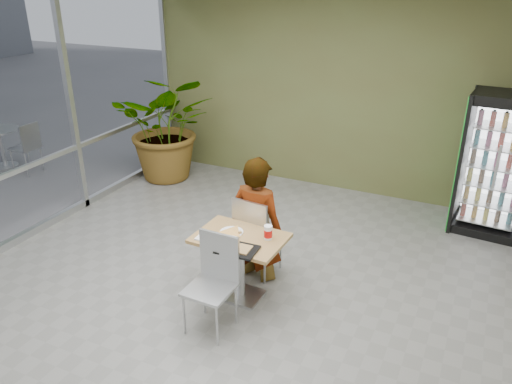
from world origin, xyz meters
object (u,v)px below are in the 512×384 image
(chair_near, at_px, (215,274))
(cafeteria_tray, at_px, (237,250))
(seated_woman, at_px, (257,230))
(beverage_fridge, at_px, (496,165))
(potted_plant, at_px, (168,127))
(dining_table, at_px, (240,254))
(chair_far, at_px, (254,231))
(soda_cup, at_px, (268,233))

(chair_near, bearing_deg, cafeteria_tray, 63.22)
(chair_near, relative_size, seated_woman, 0.56)
(seated_woman, bearing_deg, beverage_fridge, -129.59)
(seated_woman, distance_m, potted_plant, 3.37)
(dining_table, bearing_deg, chair_far, 95.93)
(chair_far, height_order, chair_near, chair_far)
(soda_cup, bearing_deg, chair_near, -118.00)
(potted_plant, bearing_deg, chair_near, -49.37)
(chair_near, bearing_deg, dining_table, 88.69)
(soda_cup, relative_size, potted_plant, 0.09)
(chair_far, bearing_deg, chair_near, 97.16)
(chair_near, bearing_deg, soda_cup, 63.28)
(chair_far, distance_m, soda_cup, 0.55)
(chair_far, xyz_separation_m, soda_cup, (0.33, -0.36, 0.24))
(seated_woman, xyz_separation_m, potted_plant, (-2.63, 2.09, 0.32))
(chair_far, relative_size, beverage_fridge, 0.53)
(seated_woman, bearing_deg, chair_near, 96.48)
(seated_woman, xyz_separation_m, beverage_fridge, (2.36, 2.33, 0.37))
(dining_table, relative_size, chair_near, 0.97)
(dining_table, height_order, chair_far, chair_far)
(chair_near, relative_size, cafeteria_tray, 2.47)
(dining_table, bearing_deg, chair_near, -92.58)
(seated_woman, relative_size, potted_plant, 0.98)
(chair_far, bearing_deg, dining_table, 101.68)
(chair_far, distance_m, cafeteria_tray, 0.74)
(dining_table, relative_size, soda_cup, 6.13)
(potted_plant, bearing_deg, soda_cup, -40.26)
(dining_table, xyz_separation_m, chair_far, (-0.05, 0.44, 0.05))
(dining_table, relative_size, cafeteria_tray, 2.40)
(dining_table, relative_size, beverage_fridge, 0.50)
(cafeteria_tray, bearing_deg, chair_far, 102.11)
(chair_far, height_order, seated_woman, seated_woman)
(potted_plant, bearing_deg, seated_woman, -38.38)
(beverage_fridge, bearing_deg, chair_near, -120.28)
(chair_far, bearing_deg, cafeteria_tray, 107.87)
(cafeteria_tray, relative_size, potted_plant, 0.22)
(chair_far, xyz_separation_m, seated_woman, (0.01, 0.05, -0.00))
(chair_near, distance_m, cafeteria_tray, 0.33)
(seated_woman, xyz_separation_m, cafeteria_tray, (0.14, -0.76, 0.18))
(seated_woman, relative_size, soda_cup, 11.35)
(dining_table, height_order, beverage_fridge, beverage_fridge)
(chair_near, height_order, cafeteria_tray, chair_near)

